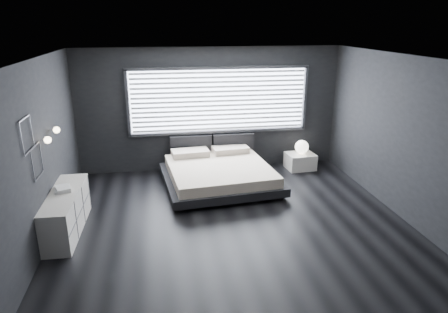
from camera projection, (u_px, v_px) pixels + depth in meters
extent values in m
plane|color=black|center=(232.00, 220.00, 7.03)|extent=(6.00, 6.00, 0.00)
plane|color=silver|center=(233.00, 57.00, 6.13)|extent=(6.00, 6.00, 0.00)
cube|color=black|center=(210.00, 110.00, 9.15)|extent=(6.00, 0.04, 2.80)
cube|color=black|center=(283.00, 223.00, 4.02)|extent=(6.00, 0.04, 2.80)
cube|color=black|center=(40.00, 154.00, 6.11)|extent=(0.04, 5.50, 2.80)
cube|color=black|center=(399.00, 136.00, 7.05)|extent=(0.04, 5.50, 2.80)
cube|color=white|center=(219.00, 100.00, 9.09)|extent=(4.00, 0.02, 1.38)
cube|color=#47474C|center=(127.00, 104.00, 8.75)|extent=(0.06, 0.08, 1.48)
cube|color=#47474C|center=(305.00, 98.00, 9.39)|extent=(0.06, 0.08, 1.48)
cube|color=#47474C|center=(219.00, 68.00, 8.83)|extent=(4.14, 0.08, 0.06)
cube|color=#47474C|center=(219.00, 132.00, 9.30)|extent=(4.14, 0.08, 0.06)
cube|color=silver|center=(219.00, 101.00, 9.04)|extent=(3.94, 0.03, 1.32)
cube|color=black|center=(191.00, 146.00, 9.24)|extent=(0.96, 0.16, 0.52)
cube|color=black|center=(233.00, 144.00, 9.40)|extent=(0.96, 0.16, 0.52)
cylinder|color=silver|center=(43.00, 140.00, 6.10)|extent=(0.10, 0.02, 0.02)
sphere|color=#FFE5B7|center=(48.00, 140.00, 6.11)|extent=(0.11, 0.11, 0.11)
cylinder|color=silver|center=(52.00, 130.00, 6.66)|extent=(0.10, 0.02, 0.02)
sphere|color=#FFE5B7|center=(57.00, 130.00, 6.67)|extent=(0.11, 0.11, 0.11)
cube|color=#47474C|center=(24.00, 119.00, 5.38)|extent=(0.01, 0.46, 0.02)
cube|color=#47474C|center=(29.00, 151.00, 5.53)|extent=(0.01, 0.46, 0.02)
cube|color=#47474C|center=(32.00, 131.00, 5.67)|extent=(0.01, 0.02, 0.46)
cube|color=#47474C|center=(22.00, 140.00, 5.24)|extent=(0.01, 0.02, 0.46)
cube|color=#47474C|center=(35.00, 146.00, 5.77)|extent=(0.01, 0.46, 0.02)
cube|color=#47474C|center=(39.00, 176.00, 5.92)|extent=(0.01, 0.46, 0.02)
cube|color=#47474C|center=(41.00, 156.00, 6.06)|extent=(0.01, 0.02, 0.46)
cube|color=#47474C|center=(33.00, 167.00, 5.63)|extent=(0.01, 0.02, 0.46)
cube|color=black|center=(180.00, 207.00, 7.42)|extent=(0.14, 0.14, 0.08)
cube|color=black|center=(279.00, 196.00, 7.91)|extent=(0.14, 0.14, 0.08)
cube|color=black|center=(168.00, 174.00, 9.03)|extent=(0.14, 0.14, 0.08)
cube|color=black|center=(250.00, 166.00, 9.52)|extent=(0.14, 0.14, 0.08)
cube|color=black|center=(220.00, 179.00, 8.43)|extent=(2.49, 2.40, 0.17)
cube|color=beige|center=(220.00, 170.00, 8.37)|extent=(2.23, 2.23, 0.21)
cube|color=#C0B2A2|center=(190.00, 153.00, 8.94)|extent=(0.85, 0.51, 0.14)
cube|color=#C0B2A2|center=(230.00, 149.00, 9.17)|extent=(0.85, 0.51, 0.14)
cube|color=silver|center=(300.00, 161.00, 9.43)|extent=(0.68, 0.58, 0.37)
sphere|color=white|center=(302.00, 147.00, 9.35)|extent=(0.32, 0.32, 0.32)
cube|color=silver|center=(66.00, 212.00, 6.58)|extent=(0.52, 1.72, 0.68)
cube|color=#47474C|center=(81.00, 211.00, 6.61)|extent=(0.05, 1.69, 0.66)
cube|color=silver|center=(62.00, 189.00, 6.57)|extent=(0.32, 0.37, 0.04)
cube|color=silver|center=(63.00, 188.00, 6.54)|extent=(0.29, 0.34, 0.03)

